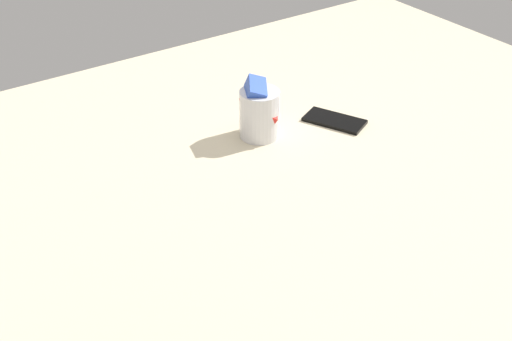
% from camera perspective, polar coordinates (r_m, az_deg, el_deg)
% --- Properties ---
extents(bed_mattress, '(1.80, 1.40, 0.18)m').
position_cam_1_polar(bed_mattress, '(1.46, 3.55, -2.40)').
color(bed_mattress, beige).
rests_on(bed_mattress, ground).
extents(snack_cup, '(0.09, 0.10, 0.14)m').
position_cam_1_polar(snack_cup, '(1.48, 0.22, 5.00)').
color(snack_cup, silver).
rests_on(snack_cup, bed_mattress).
extents(cell_phone, '(0.12, 0.16, 0.01)m').
position_cam_1_polar(cell_phone, '(1.57, 6.72, 4.26)').
color(cell_phone, black).
rests_on(cell_phone, bed_mattress).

